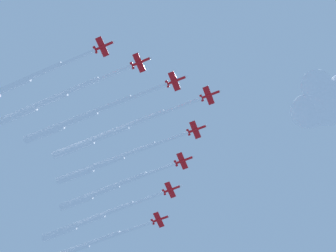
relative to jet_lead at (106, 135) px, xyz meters
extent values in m
cylinder|color=red|center=(49.85, 5.34, 0.02)|extent=(9.08, 2.21, 1.21)
cone|color=white|center=(54.87, 5.90, 0.02)|extent=(1.42, 1.29, 1.15)
cylinder|color=black|center=(45.13, 4.81, 0.02)|extent=(0.70, 0.97, 0.91)
ellipsoid|color=black|center=(51.81, 5.61, 0.49)|extent=(1.98, 1.04, 0.76)
cube|color=red|center=(49.31, 5.27, -0.03)|extent=(3.61, 8.61, 1.06)
cube|color=white|center=(48.88, 9.08, -0.38)|extent=(2.36, 0.96, 0.18)
cube|color=white|center=(49.73, 1.47, 0.47)|extent=(2.36, 0.96, 0.18)
cube|color=red|center=(46.09, 4.92, 0.02)|extent=(1.45, 3.29, 0.45)
cube|color=white|center=(46.08, 5.02, 0.97)|extent=(1.43, 0.48, 1.90)
cylinder|color=white|center=(36.05, 3.79, 0.02)|extent=(20.35, 3.79, 1.54)
cylinder|color=white|center=(18.54, 1.54, 0.06)|extent=(20.43, 4.56, 2.32)
cylinder|color=white|center=(0.95, -0.01, 0.01)|extent=(20.52, 5.32, 3.09)
cylinder|color=white|center=(-16.64, -1.54, -0.04)|extent=(20.61, 6.09, 3.86)
cylinder|color=red|center=(37.49, 16.54, -1.42)|extent=(9.08, 2.23, 1.20)
cone|color=white|center=(42.51, 17.12, -1.42)|extent=(1.42, 1.28, 1.14)
cylinder|color=black|center=(32.77, 15.99, -1.42)|extent=(0.70, 0.96, 0.90)
ellipsoid|color=black|center=(39.45, 16.81, -0.96)|extent=(1.98, 1.03, 0.75)
cube|color=red|center=(36.95, 16.47, -1.47)|extent=(3.65, 8.63, 0.91)
cube|color=white|center=(36.51, 20.29, -1.76)|extent=(2.37, 0.97, 0.16)
cube|color=white|center=(37.40, 12.67, -1.05)|extent=(2.37, 0.97, 0.16)
cube|color=red|center=(33.74, 16.10, -1.42)|extent=(1.46, 3.30, 0.39)
cube|color=white|center=(33.73, 16.19, -0.48)|extent=(1.42, 0.45, 1.90)
cylinder|color=white|center=(24.58, 15.04, -1.42)|extent=(18.33, 3.62, 1.52)
cylinder|color=white|center=(8.83, 12.91, -1.40)|extent=(18.41, 4.38, 2.28)
cylinder|color=white|center=(-6.99, 11.48, -1.43)|extent=(18.50, 5.13, 3.04)
cylinder|color=white|center=(-22.83, 10.08, -1.47)|extent=(18.59, 5.89, 3.80)
cylinder|color=red|center=(40.00, -8.13, -2.60)|extent=(9.08, 2.24, 1.23)
cone|color=white|center=(45.02, -7.55, -2.60)|extent=(1.42, 1.31, 1.17)
cylinder|color=black|center=(35.28, -8.67, -2.60)|extent=(0.70, 0.98, 0.92)
ellipsoid|color=black|center=(41.96, -7.85, -2.14)|extent=(1.98, 1.05, 0.77)
cube|color=red|center=(39.46, -8.20, -2.65)|extent=(3.63, 8.61, 1.17)
cube|color=white|center=(39.03, -4.39, -3.06)|extent=(2.37, 0.96, 0.19)
cube|color=white|center=(39.90, -11.98, -2.11)|extent=(2.37, 0.96, 0.19)
cube|color=red|center=(36.24, -8.56, -2.60)|extent=(1.46, 3.29, 0.49)
cube|color=white|center=(36.23, -8.44, -1.66)|extent=(1.43, 0.51, 1.90)
cylinder|color=white|center=(26.73, -9.65, -2.60)|extent=(19.15, 3.73, 1.56)
cylinder|color=white|center=(10.27, -11.84, -2.57)|extent=(19.24, 4.50, 2.34)
cylinder|color=white|center=(-6.28, -13.32, -2.62)|extent=(19.33, 5.28, 3.12)
cylinder|color=white|center=(-22.83, -14.78, -2.67)|extent=(19.42, 6.06, 3.90)
cylinder|color=red|center=(25.13, 27.75, -1.08)|extent=(9.07, 2.09, 1.20)
cone|color=white|center=(30.16, 28.25, -1.08)|extent=(1.41, 1.27, 1.14)
cylinder|color=black|center=(20.41, 27.28, -1.08)|extent=(0.69, 0.96, 0.90)
ellipsoid|color=black|center=(27.10, 27.99, -0.61)|extent=(1.97, 1.01, 0.75)
cube|color=red|center=(24.60, 27.69, -1.13)|extent=(3.51, 8.60, 0.96)
cube|color=white|center=(24.22, 31.51, -1.44)|extent=(2.36, 0.93, 0.17)
cube|color=white|center=(24.97, 23.88, -0.68)|extent=(2.36, 0.93, 0.17)
cube|color=red|center=(21.37, 27.37, -1.08)|extent=(1.41, 3.29, 0.41)
cube|color=white|center=(21.36, 27.47, -0.13)|extent=(1.42, 0.44, 1.90)
cylinder|color=white|center=(12.88, 26.53, -1.08)|extent=(16.77, 3.17, 1.53)
cylinder|color=white|center=(-1.54, 24.80, -1.05)|extent=(16.85, 3.93, 2.30)
cylinder|color=white|center=(-16.03, 23.78, -1.09)|extent=(16.92, 4.69, 3.06)
cylinder|color=white|center=(-30.52, 22.78, -1.13)|extent=(17.00, 5.46, 3.83)
cylinder|color=red|center=(30.15, -21.59, 0.88)|extent=(9.08, 2.08, 1.21)
cone|color=white|center=(35.18, -21.10, 0.88)|extent=(1.41, 1.27, 1.15)
cylinder|color=black|center=(25.43, -22.06, 0.88)|extent=(0.69, 0.96, 0.91)
ellipsoid|color=black|center=(32.12, -21.35, 1.34)|extent=(1.97, 1.01, 0.76)
cube|color=red|center=(29.62, -21.65, 0.83)|extent=(3.50, 8.59, 1.03)
cube|color=white|center=(29.24, -17.83, 0.49)|extent=(2.36, 0.93, 0.17)
cube|color=white|center=(29.99, -25.45, 1.31)|extent=(2.36, 0.93, 0.17)
cube|color=red|center=(26.39, -21.96, 0.88)|extent=(1.41, 3.28, 0.44)
cube|color=white|center=(26.38, -21.86, 1.82)|extent=(1.42, 0.46, 1.90)
cylinder|color=white|center=(17.31, -22.85, 0.88)|extent=(18.14, 3.29, 1.54)
cylinder|color=white|center=(1.69, -24.67, 0.91)|extent=(18.21, 4.06, 2.31)
cylinder|color=white|center=(-13.99, -25.79, 0.86)|extent=(18.29, 4.82, 3.08)
cylinder|color=white|center=(-29.68, -26.88, 0.82)|extent=(18.36, 5.59, 3.85)
cylinder|color=red|center=(12.78, 38.95, -0.55)|extent=(9.07, 2.03, 1.22)
cone|color=white|center=(17.81, 39.41, -0.55)|extent=(1.40, 1.27, 1.16)
cylinder|color=black|center=(8.05, 38.52, -0.55)|extent=(0.68, 0.97, 0.92)
ellipsoid|color=black|center=(14.74, 39.19, -0.08)|extent=(1.97, 1.00, 0.76)
cube|color=red|center=(12.24, 38.90, -0.60)|extent=(3.44, 8.57, 1.13)
cube|color=white|center=(11.89, 42.71, -0.98)|extent=(2.35, 0.91, 0.18)
cube|color=white|center=(12.59, 35.10, -0.07)|extent=(2.35, 0.91, 0.18)
cube|color=red|center=(9.01, 38.61, -0.55)|extent=(1.38, 3.28, 0.48)
cube|color=white|center=(9.00, 38.72, 0.40)|extent=(1.43, 0.47, 1.90)
cylinder|color=white|center=(-0.19, 37.78, -0.55)|extent=(18.39, 3.21, 1.56)
cylinder|color=white|center=(-16.03, 36.04, -0.51)|extent=(18.46, 3.98, 2.33)
cylinder|color=white|center=(-31.94, 35.01, -0.56)|extent=(18.53, 4.76, 3.11)
cylinder|color=white|center=(-47.85, 34.00, -0.61)|extent=(18.60, 5.53, 3.89)
cylinder|color=red|center=(20.31, -35.06, -0.76)|extent=(9.07, 2.04, 1.22)
cone|color=white|center=(25.33, -34.59, -0.76)|extent=(1.40, 1.27, 1.16)
cylinder|color=black|center=(15.58, -35.49, -0.76)|extent=(0.68, 0.96, 0.91)
ellipsoid|color=black|center=(22.27, -34.82, -0.30)|extent=(1.97, 1.00, 0.76)
cube|color=red|center=(19.77, -35.11, -0.81)|extent=(3.46, 8.57, 1.09)
cube|color=white|center=(19.42, -31.30, -1.18)|extent=(2.36, 0.91, 0.18)
cube|color=white|center=(20.12, -38.91, -0.31)|extent=(2.36, 0.91, 0.18)
cube|color=red|center=(16.54, -35.40, -0.76)|extent=(1.39, 3.28, 0.46)
cube|color=white|center=(16.53, -35.30, 0.18)|extent=(1.42, 0.46, 1.90)
cylinder|color=white|center=(7.46, -36.24, -0.76)|extent=(18.12, 3.20, 1.55)
cylinder|color=white|center=(-8.15, -37.98, -0.73)|extent=(18.20, 3.97, 2.32)
cylinder|color=white|center=(-23.82, -39.01, -0.78)|extent=(18.27, 4.74, 3.10)
cylinder|color=red|center=(0.42, 50.16, -2.26)|extent=(9.08, 2.13, 1.21)
cone|color=white|center=(5.44, 50.68, -2.26)|extent=(1.41, 1.28, 1.15)
cylinder|color=black|center=(-4.30, 49.67, -2.26)|extent=(0.69, 0.97, 0.91)
ellipsoid|color=black|center=(2.39, 50.41, -1.80)|extent=(1.97, 1.02, 0.76)
cube|color=red|center=(-0.12, 50.10, -2.31)|extent=(3.54, 8.60, 1.05)
cube|color=white|center=(-0.51, 53.91, -2.66)|extent=(2.36, 0.94, 0.18)
cube|color=white|center=(0.28, 46.30, -1.83)|extent=(2.36, 0.94, 0.18)
cube|color=red|center=(-3.34, 49.77, -2.26)|extent=(1.42, 3.29, 0.45)
cube|color=white|center=(-3.35, 49.87, -1.32)|extent=(1.43, 0.47, 1.90)
cylinder|color=white|center=(-13.28, 48.75, -2.26)|extent=(20.12, 3.59, 1.54)
cylinder|color=white|center=(-30.61, 46.67, -2.23)|extent=(20.20, 4.36, 2.31)
cylinder|color=white|center=(-48.00, 45.29, -2.28)|extent=(20.27, 5.13, 3.09)
sphere|color=white|center=(95.67, 39.56, 13.82)|extent=(22.31, 22.31, 22.31)
sphere|color=white|center=(86.67, 39.26, 13.18)|extent=(16.73, 16.73, 16.73)
sphere|color=white|center=(94.99, 29.34, 14.55)|extent=(14.50, 14.50, 14.50)
sphere|color=white|center=(95.82, 43.25, 20.93)|extent=(12.27, 12.27, 12.27)
camera|label=1|loc=(61.63, -55.01, -179.36)|focal=46.14mm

